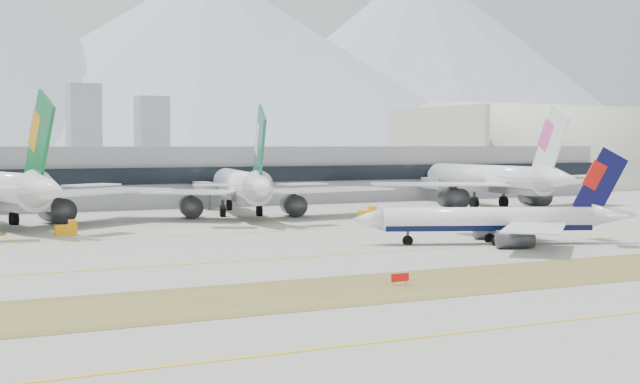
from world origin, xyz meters
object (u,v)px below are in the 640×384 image
terminal (125,175)px  hangar (538,188)px  widebody_cathay (242,188)px  widebody_china_air (492,181)px  taxiing_airliner (498,220)px

terminal → hangar: size_ratio=3.08×
terminal → hangar: (154.56, 20.16, -7.37)m
widebody_cathay → hangar: bearing=-50.0°
widebody_cathay → widebody_china_air: (66.19, -0.19, 0.39)m
taxiing_airliner → widebody_china_air: (50.43, 66.78, 2.90)m
widebody_cathay → terminal: bearing=26.2°
widebody_china_air → widebody_cathay: bearing=95.8°
terminal → hangar: 156.05m
taxiing_airliner → hangar: bearing=-109.8°
widebody_cathay → hangar: hangar is taller
taxiing_airliner → widebody_china_air: size_ratio=0.62×
hangar → terminal: bearing=-172.6°
widebody_china_air → hangar: hangar is taller
widebody_china_air → terminal: size_ratio=0.25×
taxiing_airliner → widebody_cathay: widebody_cathay is taller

